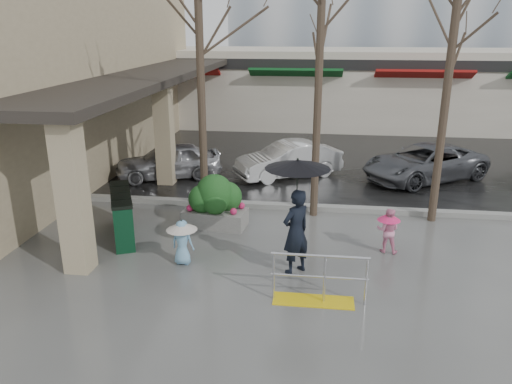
% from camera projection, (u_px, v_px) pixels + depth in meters
% --- Properties ---
extents(ground, '(120.00, 120.00, 0.00)m').
position_uv_depth(ground, '(256.00, 269.00, 11.19)').
color(ground, '#51514F').
rests_on(ground, ground).
extents(street_asphalt, '(120.00, 36.00, 0.01)m').
position_uv_depth(street_asphalt, '(301.00, 111.00, 31.88)').
color(street_asphalt, black).
rests_on(street_asphalt, ground).
extents(curb, '(120.00, 0.30, 0.15)m').
position_uv_depth(curb, '(274.00, 206.00, 14.93)').
color(curb, gray).
rests_on(curb, ground).
extents(near_building, '(6.00, 18.00, 8.00)m').
position_uv_depth(near_building, '(45.00, 59.00, 18.55)').
color(near_building, tan).
rests_on(near_building, ground).
extents(canopy_slab, '(2.80, 18.00, 0.25)m').
position_uv_depth(canopy_slab, '(154.00, 71.00, 18.16)').
color(canopy_slab, '#2D2823').
rests_on(canopy_slab, pillar_front).
extents(pillar_front, '(0.55, 0.55, 3.50)m').
position_uv_depth(pillar_front, '(73.00, 196.00, 10.65)').
color(pillar_front, tan).
rests_on(pillar_front, ground).
extents(pillar_back, '(0.55, 0.55, 3.50)m').
position_uv_depth(pillar_back, '(164.00, 134.00, 16.76)').
color(pillar_back, tan).
rests_on(pillar_back, ground).
extents(storefront_row, '(34.00, 6.74, 4.00)m').
position_uv_depth(storefront_row, '(335.00, 87.00, 27.20)').
color(storefront_row, beige).
rests_on(storefront_row, ground).
extents(handrail, '(1.90, 0.50, 1.03)m').
position_uv_depth(handrail, '(317.00, 285.00, 9.78)').
color(handrail, yellow).
rests_on(handrail, ground).
extents(tree_west, '(3.20, 3.20, 6.80)m').
position_uv_depth(tree_west, '(199.00, 30.00, 13.21)').
color(tree_west, '#382B21').
rests_on(tree_west, ground).
extents(tree_midwest, '(3.20, 3.20, 7.00)m').
position_uv_depth(tree_midwest, '(321.00, 24.00, 12.77)').
color(tree_midwest, '#382B21').
rests_on(tree_midwest, ground).
extents(tree_mideast, '(3.20, 3.20, 6.50)m').
position_uv_depth(tree_mideast, '(453.00, 40.00, 12.48)').
color(tree_mideast, '#382B21').
rests_on(tree_mideast, ground).
extents(woman, '(1.38, 1.38, 2.61)m').
position_uv_depth(woman, '(296.00, 208.00, 10.62)').
color(woman, black).
rests_on(woman, ground).
extents(child_pink, '(0.61, 0.55, 1.11)m').
position_uv_depth(child_pink, '(388.00, 228.00, 11.89)').
color(child_pink, pink).
rests_on(child_pink, ground).
extents(child_blue, '(0.71, 0.71, 1.06)m').
position_uv_depth(child_blue, '(182.00, 237.00, 11.28)').
color(child_blue, '#79B1D7').
rests_on(child_blue, ground).
extents(planter, '(1.76, 1.04, 1.46)m').
position_uv_depth(planter, '(215.00, 202.00, 13.42)').
color(planter, slate).
rests_on(planter, ground).
extents(news_boxes, '(1.32, 2.17, 1.21)m').
position_uv_depth(news_boxes, '(122.00, 215.00, 12.74)').
color(news_boxes, '#0D3A20').
rests_on(news_boxes, ground).
extents(car_a, '(3.99, 2.78, 1.26)m').
position_uv_depth(car_a, '(168.00, 161.00, 17.73)').
color(car_a, '#A7A7AB').
rests_on(car_a, ground).
extents(car_b, '(3.96, 3.12, 1.26)m').
position_uv_depth(car_b, '(288.00, 160.00, 17.87)').
color(car_b, silver).
rests_on(car_b, ground).
extents(car_c, '(4.94, 4.21, 1.26)m').
position_uv_depth(car_c, '(425.00, 163.00, 17.50)').
color(car_c, '#57595E').
rests_on(car_c, ground).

